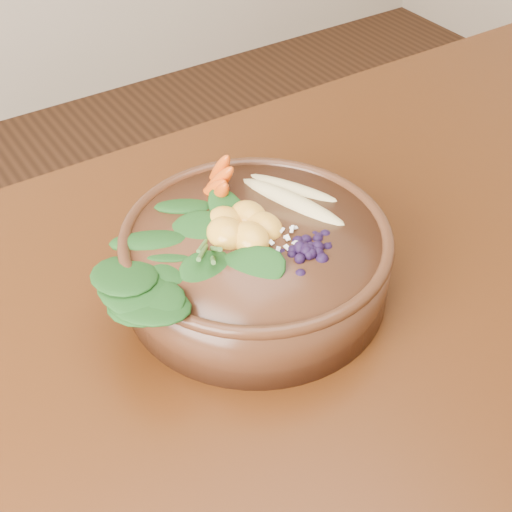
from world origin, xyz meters
TOP-DOWN VIEW (x-y plane):
  - dining_table at (0.00, 0.00)m, footprint 1.60×0.90m
  - stoneware_bowl at (-0.08, 0.08)m, footprint 0.40×0.40m
  - kale_heap at (-0.15, 0.12)m, footprint 0.26×0.25m
  - carrot_cluster at (-0.07, 0.18)m, footprint 0.08×0.08m
  - banana_halves at (-0.01, 0.12)m, footprint 0.11×0.18m
  - mandarin_cluster at (-0.09, 0.10)m, footprint 0.12×0.12m
  - blueberry_pile at (-0.06, 0.03)m, footprint 0.17×0.15m
  - coconut_flakes at (-0.07, 0.07)m, footprint 0.12×0.11m

SIDE VIEW (x-z plane):
  - dining_table at x=0.00m, z-range 0.28..1.03m
  - stoneware_bowl at x=-0.08m, z-range 0.75..0.83m
  - coconut_flakes at x=-0.07m, z-range 0.83..0.84m
  - banana_halves at x=-0.01m, z-range 0.83..0.86m
  - mandarin_cluster at x=-0.09m, z-range 0.83..0.87m
  - blueberry_pile at x=-0.06m, z-range 0.83..0.87m
  - kale_heap at x=-0.15m, z-range 0.83..0.88m
  - carrot_cluster at x=-0.07m, z-range 0.83..0.92m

